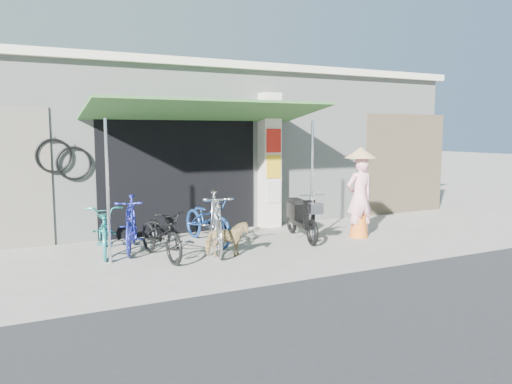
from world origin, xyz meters
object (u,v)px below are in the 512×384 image
bike_black (161,234)px  moped (301,217)px  bike_blue (131,224)px  bike_navy (208,220)px  nun (360,193)px  bike_teal (105,228)px  bike_silver (216,222)px  street_dog (227,239)px

bike_black → moped: 2.97m
bike_blue → bike_navy: bike_blue is taller
bike_blue → bike_black: size_ratio=1.02×
moped → nun: nun is taller
bike_black → bike_navy: bearing=26.5°
bike_navy → bike_teal: bearing=171.6°
bike_silver → moped: bearing=23.8°
bike_teal → bike_black: size_ratio=1.06×
bike_teal → bike_silver: size_ratio=0.95×
bike_teal → bike_black: (0.78, -0.80, -0.03)m
bike_blue → bike_navy: 1.47m
bike_navy → nun: nun is taller
bike_navy → nun: bearing=-24.1°
moped → bike_black: bearing=-162.2°
nun → bike_silver: bearing=-0.6°
bike_silver → street_dog: (0.03, -0.42, -0.23)m
bike_teal → bike_blue: size_ratio=1.04×
bike_blue → bike_navy: bearing=17.7°
bike_teal → street_dog: bike_teal is taller
bike_blue → bike_teal: bearing=-166.0°
bike_silver → bike_navy: (0.13, 0.75, -0.08)m
bike_blue → moped: 3.32m
bike_blue → street_dog: (1.37, -1.17, -0.19)m
moped → bike_blue: bearing=-176.2°
bike_blue → bike_silver: size_ratio=0.92×
bike_teal → nun: bearing=-0.4°
bike_black → bike_silver: 1.01m
nun → bike_blue: bearing=-9.5°
moped → nun: size_ratio=0.93×
nun → bike_teal: bearing=-8.8°
bike_navy → bike_blue: bearing=172.5°
bike_black → street_dog: 1.11m
bike_blue → nun: size_ratio=0.90×
moped → nun: bearing=-6.6°
bike_black → bike_navy: 1.38m
bike_teal → bike_silver: (1.79, -0.77, 0.09)m
bike_blue → moped: bike_blue is taller
street_dog → bike_blue: bearing=67.5°
bike_blue → bike_navy: size_ratio=0.95×
bike_teal → moped: size_ratio=1.00×
bike_teal → bike_blue: bearing=6.6°
bike_teal → moped: 3.76m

